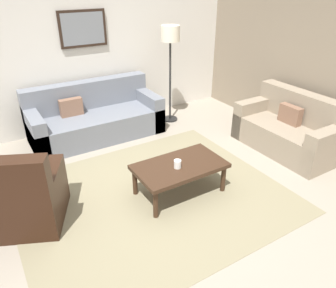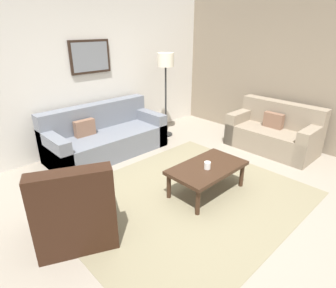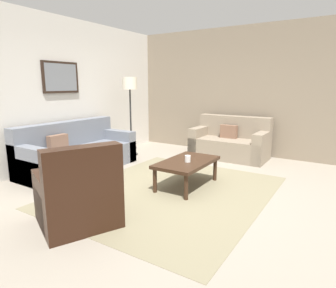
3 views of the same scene
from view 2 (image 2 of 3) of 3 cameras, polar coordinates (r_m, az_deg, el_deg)
ground_plane at (r=3.95m, az=3.42°, el=-10.92°), size 8.00×8.00×0.00m
rear_partition at (r=5.45m, az=-17.18°, el=13.54°), size 6.00×0.12×2.80m
stone_feature_panel at (r=5.91m, az=24.64°, el=13.19°), size 0.12×5.20×2.80m
area_rug at (r=3.95m, az=3.42°, el=-10.87°), size 3.16×2.67×0.01m
couch_main at (r=5.31m, az=-12.86°, el=1.35°), size 2.14×0.93×0.88m
couch_loveseat at (r=5.71m, az=20.80°, el=2.00°), size 0.82×1.58×0.88m
armchair_leather at (r=3.30m, az=-18.21°, el=-13.47°), size 1.06×1.06×0.95m
coffee_table at (r=3.94m, az=7.97°, el=-5.12°), size 1.10×0.64×0.41m
cup at (r=3.83m, az=8.01°, el=-4.32°), size 0.09×0.09×0.10m
lamp_standing at (r=5.75m, az=-0.48°, el=15.07°), size 0.32×0.32×1.71m
framed_artwork at (r=5.41m, az=-15.53°, el=16.72°), size 0.77×0.04×0.58m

